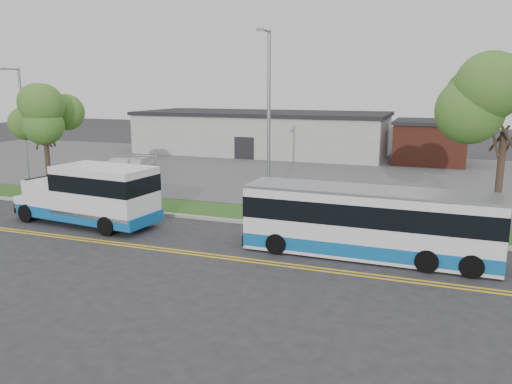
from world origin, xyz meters
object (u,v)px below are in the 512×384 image
at_px(tree_west, 44,115).
at_px(pedestrian, 68,186).
at_px(transit_bus, 368,223).
at_px(shuttle_bus, 93,193).
at_px(parked_car_a, 119,169).
at_px(streetlight_near, 268,118).
at_px(streetlight_far, 22,121).
at_px(tree_east, 507,101).
at_px(parked_car_b, 134,167).

height_order(tree_west, pedestrian, tree_west).
relative_size(transit_bus, pedestrian, 5.76).
bearing_deg(pedestrian, shuttle_bus, 118.36).
xyz_separation_m(pedestrian, parked_car_a, (-1.65, 7.42, -0.16)).
xyz_separation_m(streetlight_near, streetlight_far, (-19.00, 2.69, -0.76)).
relative_size(tree_east, tree_west, 1.21).
xyz_separation_m(streetlight_far, parked_car_a, (4.93, 3.90, -3.65)).
bearing_deg(parked_car_a, transit_bus, -49.55).
bearing_deg(shuttle_bus, streetlight_near, 36.22).
height_order(streetlight_near, streetlight_far, streetlight_near).
bearing_deg(shuttle_bus, streetlight_far, 153.90).
bearing_deg(parked_car_b, parked_car_a, -136.82).
distance_m(tree_east, streetlight_far, 30.15).
bearing_deg(parked_car_a, parked_car_b, 31.53).
bearing_deg(tree_east, tree_west, 179.56).
xyz_separation_m(parked_car_a, parked_car_b, (0.74, 0.94, -0.01)).
xyz_separation_m(streetlight_near, transit_bus, (5.84, -4.53, -3.82)).
xyz_separation_m(tree_west, pedestrian, (2.58, -1.30, -4.14)).
height_order(streetlight_far, pedestrian, streetlight_far).
bearing_deg(transit_bus, tree_west, 167.07).
bearing_deg(streetlight_near, shuttle_bus, -149.89).
distance_m(shuttle_bus, parked_car_b, 13.28).
distance_m(streetlight_far, transit_bus, 26.05).
bearing_deg(streetlight_near, tree_east, 1.42).
distance_m(streetlight_near, parked_car_b, 15.94).
bearing_deg(streetlight_far, shuttle_bus, -32.21).
bearing_deg(shuttle_bus, pedestrian, 148.77).
bearing_deg(shuttle_bus, parked_car_b, 121.38).
bearing_deg(parked_car_b, pedestrian, -92.50).
xyz_separation_m(streetlight_near, shuttle_bus, (-7.67, -4.45, -3.62)).
relative_size(tree_west, pedestrian, 3.93).
bearing_deg(tree_east, transit_bus, -137.08).
xyz_separation_m(tree_east, parked_car_a, (-25.07, 6.32, -5.38)).
xyz_separation_m(streetlight_far, pedestrian, (6.58, -3.52, -3.50)).
xyz_separation_m(tree_west, transit_bus, (20.84, -5.00, -3.71)).
bearing_deg(transit_bus, shuttle_bus, -179.77).
height_order(tree_east, shuttle_bus, tree_east).
xyz_separation_m(shuttle_bus, parked_car_b, (-5.66, 11.98, -0.80)).
height_order(tree_east, parked_car_a, tree_east).
bearing_deg(pedestrian, tree_west, -51.03).
height_order(tree_east, parked_car_b, tree_east).
xyz_separation_m(shuttle_bus, pedestrian, (-4.75, 3.62, -0.63)).
bearing_deg(tree_west, parked_car_b, 76.69).
bearing_deg(tree_west, shuttle_bus, -33.89).
bearing_deg(parked_car_b, tree_west, -112.03).
height_order(parked_car_a, parked_car_b, parked_car_a).
height_order(streetlight_near, parked_car_a, streetlight_near).
distance_m(tree_east, pedestrian, 24.02).
bearing_deg(parked_car_a, shuttle_bus, -80.28).
bearing_deg(tree_east, streetlight_near, -178.58).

